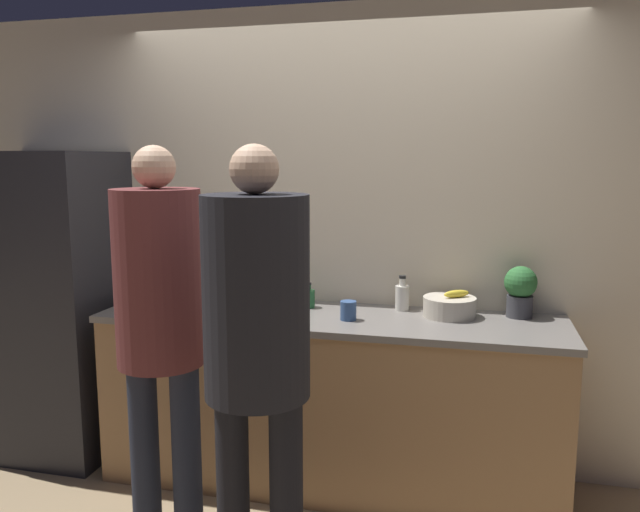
{
  "coord_description": "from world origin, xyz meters",
  "views": [
    {
      "loc": [
        0.73,
        -2.77,
        1.76
      ],
      "look_at": [
        0.0,
        0.15,
        1.29
      ],
      "focal_mm": 35.0,
      "sensor_mm": 36.0,
      "label": 1
    }
  ],
  "objects_px": {
    "utensil_crock": "(257,291)",
    "potted_plant": "(520,290)",
    "bottle_clear": "(402,296)",
    "bottle_green": "(308,298)",
    "fruit_bowl": "(450,306)",
    "refrigerator": "(51,304)",
    "person_center": "(257,333)",
    "person_left": "(160,311)",
    "cup_blue": "(348,311)"
  },
  "relations": [
    {
      "from": "fruit_bowl",
      "to": "bottle_clear",
      "type": "distance_m",
      "value": 0.27
    },
    {
      "from": "bottle_green",
      "to": "potted_plant",
      "type": "bearing_deg",
      "value": 3.07
    },
    {
      "from": "refrigerator",
      "to": "fruit_bowl",
      "type": "bearing_deg",
      "value": 3.05
    },
    {
      "from": "fruit_bowl",
      "to": "cup_blue",
      "type": "bearing_deg",
      "value": -158.29
    },
    {
      "from": "fruit_bowl",
      "to": "potted_plant",
      "type": "xyz_separation_m",
      "value": [
        0.36,
        0.08,
        0.09
      ]
    },
    {
      "from": "refrigerator",
      "to": "person_center",
      "type": "relative_size",
      "value": 0.99
    },
    {
      "from": "bottle_clear",
      "to": "cup_blue",
      "type": "xyz_separation_m",
      "value": [
        -0.24,
        -0.28,
        -0.03
      ]
    },
    {
      "from": "person_center",
      "to": "bottle_clear",
      "type": "height_order",
      "value": "person_center"
    },
    {
      "from": "refrigerator",
      "to": "bottle_clear",
      "type": "distance_m",
      "value": 2.08
    },
    {
      "from": "refrigerator",
      "to": "bottle_clear",
      "type": "height_order",
      "value": "refrigerator"
    },
    {
      "from": "bottle_green",
      "to": "potted_plant",
      "type": "xyz_separation_m",
      "value": [
        1.13,
        0.06,
        0.09
      ]
    },
    {
      "from": "person_left",
      "to": "person_center",
      "type": "relative_size",
      "value": 1.0
    },
    {
      "from": "person_center",
      "to": "cup_blue",
      "type": "xyz_separation_m",
      "value": [
        0.16,
        0.93,
        -0.13
      ]
    },
    {
      "from": "fruit_bowl",
      "to": "bottle_green",
      "type": "relative_size",
      "value": 1.96
    },
    {
      "from": "bottle_green",
      "to": "fruit_bowl",
      "type": "bearing_deg",
      "value": -1.15
    },
    {
      "from": "person_center",
      "to": "bottle_green",
      "type": "relative_size",
      "value": 12.95
    },
    {
      "from": "utensil_crock",
      "to": "potted_plant",
      "type": "relative_size",
      "value": 0.97
    },
    {
      "from": "potted_plant",
      "to": "person_center",
      "type": "bearing_deg",
      "value": -130.31
    },
    {
      "from": "person_center",
      "to": "bottle_clear",
      "type": "relative_size",
      "value": 9.43
    },
    {
      "from": "person_center",
      "to": "utensil_crock",
      "type": "xyz_separation_m",
      "value": [
        -0.41,
        1.15,
        -0.1
      ]
    },
    {
      "from": "refrigerator",
      "to": "person_left",
      "type": "bearing_deg",
      "value": -33.76
    },
    {
      "from": "potted_plant",
      "to": "person_left",
      "type": "bearing_deg",
      "value": -148.49
    },
    {
      "from": "refrigerator",
      "to": "person_left",
      "type": "xyz_separation_m",
      "value": [
        1.13,
        -0.75,
        0.21
      ]
    },
    {
      "from": "person_center",
      "to": "utensil_crock",
      "type": "distance_m",
      "value": 1.23
    },
    {
      "from": "person_left",
      "to": "bottle_green",
      "type": "relative_size",
      "value": 12.97
    },
    {
      "from": "person_left",
      "to": "bottle_green",
      "type": "xyz_separation_m",
      "value": [
        0.42,
        0.89,
        -0.11
      ]
    },
    {
      "from": "fruit_bowl",
      "to": "cup_blue",
      "type": "relative_size",
      "value": 2.78
    },
    {
      "from": "cup_blue",
      "to": "refrigerator",
      "type": "bearing_deg",
      "value": 177.61
    },
    {
      "from": "refrigerator",
      "to": "potted_plant",
      "type": "bearing_deg",
      "value": 4.27
    },
    {
      "from": "bottle_clear",
      "to": "refrigerator",
      "type": "bearing_deg",
      "value": -174.34
    },
    {
      "from": "person_left",
      "to": "person_center",
      "type": "xyz_separation_m",
      "value": [
        0.53,
        -0.25,
        0.01
      ]
    },
    {
      "from": "bottle_green",
      "to": "bottle_clear",
      "type": "height_order",
      "value": "bottle_clear"
    },
    {
      "from": "bottle_clear",
      "to": "potted_plant",
      "type": "xyz_separation_m",
      "value": [
        0.61,
        -0.0,
        0.07
      ]
    },
    {
      "from": "fruit_bowl",
      "to": "potted_plant",
      "type": "height_order",
      "value": "potted_plant"
    },
    {
      "from": "person_left",
      "to": "cup_blue",
      "type": "bearing_deg",
      "value": 44.16
    },
    {
      "from": "cup_blue",
      "to": "potted_plant",
      "type": "bearing_deg",
      "value": 17.85
    },
    {
      "from": "person_center",
      "to": "bottle_green",
      "type": "distance_m",
      "value": 1.15
    },
    {
      "from": "person_left",
      "to": "utensil_crock",
      "type": "relative_size",
      "value": 6.98
    },
    {
      "from": "person_left",
      "to": "fruit_bowl",
      "type": "xyz_separation_m",
      "value": [
        1.2,
        0.88,
        -0.11
      ]
    },
    {
      "from": "person_center",
      "to": "fruit_bowl",
      "type": "bearing_deg",
      "value": 59.45
    },
    {
      "from": "person_center",
      "to": "fruit_bowl",
      "type": "height_order",
      "value": "person_center"
    },
    {
      "from": "person_center",
      "to": "potted_plant",
      "type": "distance_m",
      "value": 1.58
    },
    {
      "from": "bottle_clear",
      "to": "potted_plant",
      "type": "distance_m",
      "value": 0.62
    },
    {
      "from": "person_center",
      "to": "utensil_crock",
      "type": "relative_size",
      "value": 6.97
    },
    {
      "from": "person_left",
      "to": "refrigerator",
      "type": "bearing_deg",
      "value": 146.24
    },
    {
      "from": "fruit_bowl",
      "to": "bottle_clear",
      "type": "bearing_deg",
      "value": 162.6
    },
    {
      "from": "bottle_green",
      "to": "bottle_clear",
      "type": "bearing_deg",
      "value": 7.23
    },
    {
      "from": "person_center",
      "to": "cup_blue",
      "type": "height_order",
      "value": "person_center"
    },
    {
      "from": "refrigerator",
      "to": "cup_blue",
      "type": "relative_size",
      "value": 18.23
    },
    {
      "from": "refrigerator",
      "to": "person_left",
      "type": "height_order",
      "value": "person_left"
    }
  ]
}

